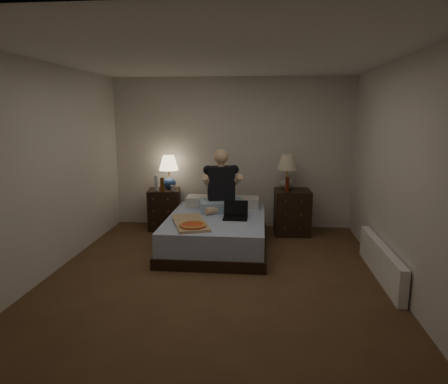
# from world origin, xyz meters

# --- Properties ---
(floor) EXTENTS (4.00, 4.50, 0.00)m
(floor) POSITION_xyz_m (0.00, 0.00, 0.00)
(floor) COLOR brown
(floor) RESTS_ON ground
(ceiling) EXTENTS (4.00, 4.50, 0.00)m
(ceiling) POSITION_xyz_m (0.00, 0.00, 2.50)
(ceiling) COLOR white
(ceiling) RESTS_ON ground
(wall_back) EXTENTS (4.00, 0.00, 2.50)m
(wall_back) POSITION_xyz_m (0.00, 2.25, 1.25)
(wall_back) COLOR silver
(wall_back) RESTS_ON ground
(wall_front) EXTENTS (4.00, 0.00, 2.50)m
(wall_front) POSITION_xyz_m (0.00, -2.25, 1.25)
(wall_front) COLOR silver
(wall_front) RESTS_ON ground
(wall_left) EXTENTS (0.00, 4.50, 2.50)m
(wall_left) POSITION_xyz_m (-2.00, 0.00, 1.25)
(wall_left) COLOR silver
(wall_left) RESTS_ON ground
(wall_right) EXTENTS (0.00, 4.50, 2.50)m
(wall_right) POSITION_xyz_m (2.00, 0.00, 1.25)
(wall_right) COLOR silver
(wall_right) RESTS_ON ground
(bed) EXTENTS (1.37, 1.83, 0.46)m
(bed) POSITION_xyz_m (-0.12, 1.03, 0.23)
(bed) COLOR #5775AE
(bed) RESTS_ON floor
(nightstand_left) EXTENTS (0.57, 0.53, 0.67)m
(nightstand_left) POSITION_xyz_m (-1.11, 1.94, 0.33)
(nightstand_left) COLOR black
(nightstand_left) RESTS_ON floor
(nightstand_right) EXTENTS (0.58, 0.52, 0.72)m
(nightstand_right) POSITION_xyz_m (1.01, 1.84, 0.36)
(nightstand_right) COLOR black
(nightstand_right) RESTS_ON floor
(lamp_left) EXTENTS (0.39, 0.39, 0.56)m
(lamp_left) POSITION_xyz_m (-1.03, 2.01, 0.95)
(lamp_left) COLOR navy
(lamp_left) RESTS_ON nightstand_left
(lamp_right) EXTENTS (0.37, 0.37, 0.56)m
(lamp_right) POSITION_xyz_m (0.92, 1.89, 1.00)
(lamp_right) COLOR gray
(lamp_right) RESTS_ON nightstand_right
(water_bottle) EXTENTS (0.07, 0.07, 0.25)m
(water_bottle) POSITION_xyz_m (-1.21, 1.87, 0.79)
(water_bottle) COLOR silver
(water_bottle) RESTS_ON nightstand_left
(soda_can) EXTENTS (0.07, 0.07, 0.10)m
(soda_can) POSITION_xyz_m (-0.93, 1.80, 0.72)
(soda_can) COLOR beige
(soda_can) RESTS_ON nightstand_left
(beer_bottle_left) EXTENTS (0.06, 0.06, 0.23)m
(beer_bottle_left) POSITION_xyz_m (-1.09, 1.75, 0.78)
(beer_bottle_left) COLOR #542E0C
(beer_bottle_left) RESTS_ON nightstand_left
(beer_bottle_right) EXTENTS (0.06, 0.06, 0.23)m
(beer_bottle_right) POSITION_xyz_m (0.91, 1.71, 0.83)
(beer_bottle_right) COLOR #591C0C
(beer_bottle_right) RESTS_ON nightstand_right
(person) EXTENTS (0.76, 0.65, 0.93)m
(person) POSITION_xyz_m (-0.09, 1.42, 0.92)
(person) COLOR black
(person) RESTS_ON bed
(laptop) EXTENTS (0.34, 0.28, 0.24)m
(laptop) POSITION_xyz_m (0.15, 0.95, 0.58)
(laptop) COLOR black
(laptop) RESTS_ON bed
(pizza_box) EXTENTS (0.63, 0.85, 0.08)m
(pizza_box) POSITION_xyz_m (-0.35, 0.41, 0.50)
(pizza_box) COLOR tan
(pizza_box) RESTS_ON bed
(radiator) EXTENTS (0.10, 1.60, 0.40)m
(radiator) POSITION_xyz_m (1.93, 0.16, 0.20)
(radiator) COLOR white
(radiator) RESTS_ON floor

